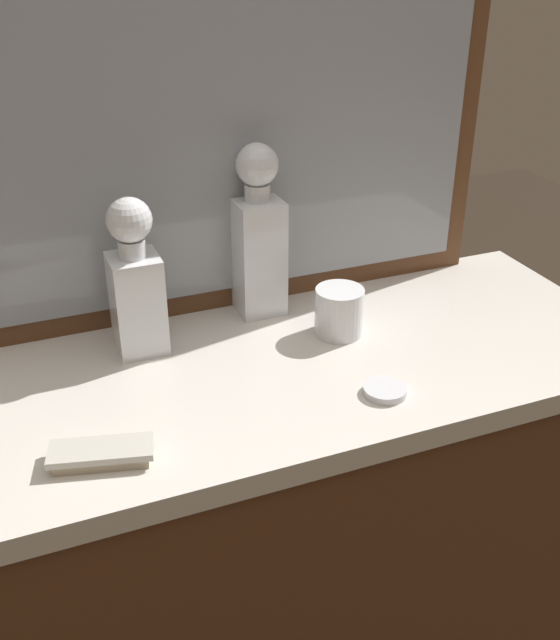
# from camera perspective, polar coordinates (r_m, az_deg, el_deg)

# --- Properties ---
(dresser) EXTENTS (1.26, 0.51, 0.87)m
(dresser) POSITION_cam_1_polar(r_m,az_deg,el_deg) (1.53, 0.00, -17.21)
(dresser) COLOR brown
(dresser) RESTS_ON ground_plane
(dresser_mirror) EXTENTS (1.00, 0.03, 0.71)m
(dresser_mirror) POSITION_cam_1_polar(r_m,az_deg,el_deg) (1.33, -3.94, 15.03)
(dresser_mirror) COLOR brown
(dresser_mirror) RESTS_ON dresser
(crystal_decanter_right) EXTENTS (0.08, 0.08, 0.27)m
(crystal_decanter_right) POSITION_cam_1_polar(r_m,az_deg,el_deg) (1.27, -10.81, 2.13)
(crystal_decanter_right) COLOR white
(crystal_decanter_right) RESTS_ON dresser
(crystal_decanter_rear) EXTENTS (0.08, 0.08, 0.32)m
(crystal_decanter_rear) POSITION_cam_1_polar(r_m,az_deg,el_deg) (1.37, -1.66, 5.56)
(crystal_decanter_rear) COLOR white
(crystal_decanter_rear) RESTS_ON dresser
(crystal_tumbler_far_right) EXTENTS (0.09, 0.09, 0.09)m
(crystal_tumbler_far_right) POSITION_cam_1_polar(r_m,az_deg,el_deg) (1.33, 4.49, 0.49)
(crystal_tumbler_far_right) COLOR white
(crystal_tumbler_far_right) RESTS_ON dresser
(silver_brush_left) EXTENTS (0.15, 0.09, 0.02)m
(silver_brush_left) POSITION_cam_1_polar(r_m,az_deg,el_deg) (1.07, -13.35, -9.84)
(silver_brush_left) COLOR #B7A88C
(silver_brush_left) RESTS_ON dresser
(porcelain_dish) EXTENTS (0.07, 0.07, 0.01)m
(porcelain_dish) POSITION_cam_1_polar(r_m,az_deg,el_deg) (1.19, 7.94, -5.30)
(porcelain_dish) COLOR silver
(porcelain_dish) RESTS_ON dresser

